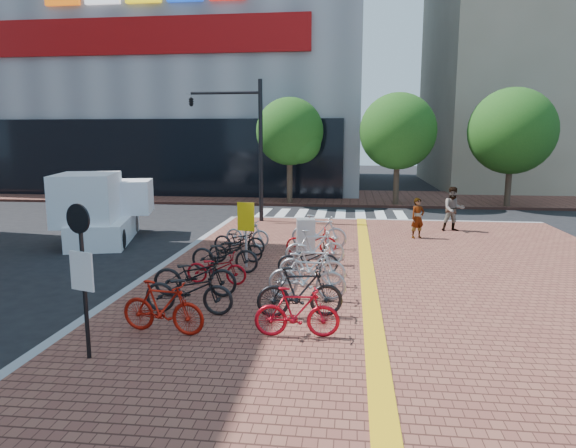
# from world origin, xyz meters

# --- Properties ---
(ground) EXTENTS (120.00, 120.00, 0.00)m
(ground) POSITION_xyz_m (0.00, 0.00, 0.00)
(ground) COLOR black
(ground) RESTS_ON ground
(sidewalk) EXTENTS (14.00, 34.00, 0.15)m
(sidewalk) POSITION_xyz_m (3.00, -5.00, 0.07)
(sidewalk) COLOR brown
(sidewalk) RESTS_ON ground
(tactile_strip) EXTENTS (0.40, 34.00, 0.01)m
(tactile_strip) POSITION_xyz_m (2.00, -5.00, 0.16)
(tactile_strip) COLOR gold
(tactile_strip) RESTS_ON sidewalk
(kerb_north) EXTENTS (14.00, 0.25, 0.15)m
(kerb_north) POSITION_xyz_m (3.00, 12.00, 0.08)
(kerb_north) COLOR gray
(kerb_north) RESTS_ON ground
(far_sidewalk) EXTENTS (70.00, 8.00, 0.15)m
(far_sidewalk) POSITION_xyz_m (0.00, 21.00, 0.07)
(far_sidewalk) COLOR brown
(far_sidewalk) RESTS_ON ground
(department_store) EXTENTS (36.00, 24.27, 28.00)m
(department_store) POSITION_xyz_m (-15.99, 31.95, 13.98)
(department_store) COLOR gray
(department_store) RESTS_ON ground
(building_beige) EXTENTS (20.00, 18.00, 18.00)m
(building_beige) POSITION_xyz_m (18.00, 32.00, 9.00)
(building_beige) COLOR gray
(building_beige) RESTS_ON ground
(crosswalk) EXTENTS (7.50, 4.00, 0.01)m
(crosswalk) POSITION_xyz_m (0.50, 14.00, 0.01)
(crosswalk) COLOR silver
(crosswalk) RESTS_ON ground
(street_trees) EXTENTS (16.20, 4.60, 6.35)m
(street_trees) POSITION_xyz_m (5.04, 17.45, 4.10)
(street_trees) COLOR #38281E
(street_trees) RESTS_ON far_sidewalk
(bike_0) EXTENTS (1.78, 0.74, 1.04)m
(bike_0) POSITION_xyz_m (-2.05, -2.55, 0.67)
(bike_0) COLOR #AB170C
(bike_0) RESTS_ON sidewalk
(bike_1) EXTENTS (1.98, 0.76, 1.03)m
(bike_1) POSITION_xyz_m (-1.90, -1.40, 0.66)
(bike_1) COLOR black
(bike_1) RESTS_ON sidewalk
(bike_2) EXTENTS (2.03, 0.80, 1.05)m
(bike_2) POSITION_xyz_m (-2.14, -0.22, 0.68)
(bike_2) COLOR black
(bike_2) RESTS_ON sidewalk
(bike_3) EXTENTS (1.62, 0.65, 0.83)m
(bike_3) POSITION_xyz_m (-1.90, 0.86, 0.57)
(bike_3) COLOR #AC0C15
(bike_3) RESTS_ON sidewalk
(bike_4) EXTENTS (2.01, 0.86, 1.02)m
(bike_4) POSITION_xyz_m (-1.98, 2.06, 0.66)
(bike_4) COLOR black
(bike_4) RESTS_ON sidewalk
(bike_5) EXTENTS (1.69, 0.77, 0.86)m
(bike_5) POSITION_xyz_m (-1.92, 3.16, 0.58)
(bike_5) COLOR black
(bike_5) RESTS_ON sidewalk
(bike_6) EXTENTS (1.84, 0.91, 0.92)m
(bike_6) POSITION_xyz_m (-2.05, 4.25, 0.61)
(bike_6) COLOR black
(bike_6) RESTS_ON sidewalk
(bike_7) EXTENTS (1.65, 0.76, 0.96)m
(bike_7) POSITION_xyz_m (-2.02, 5.39, 0.63)
(bike_7) COLOR silver
(bike_7) RESTS_ON sidewalk
(bike_8) EXTENTS (1.65, 0.58, 0.97)m
(bike_8) POSITION_xyz_m (0.53, -2.43, 0.64)
(bike_8) COLOR red
(bike_8) RESTS_ON sidewalk
(bike_9) EXTENTS (1.88, 0.84, 1.09)m
(bike_9) POSITION_xyz_m (0.48, -1.34, 0.69)
(bike_9) COLOR black
(bike_9) RESTS_ON sidewalk
(bike_10) EXTENTS (1.87, 0.66, 1.10)m
(bike_10) POSITION_xyz_m (0.52, -0.16, 0.70)
(bike_10) COLOR #A4A4A9
(bike_10) RESTS_ON sidewalk
(bike_11) EXTENTS (1.78, 0.68, 1.04)m
(bike_11) POSITION_xyz_m (0.55, 1.08, 0.67)
(bike_11) COLOR silver
(bike_11) RESTS_ON sidewalk
(bike_12) EXTENTS (1.75, 0.90, 0.88)m
(bike_12) POSITION_xyz_m (0.36, 2.04, 0.59)
(bike_12) COLOR black
(bike_12) RESTS_ON sidewalk
(bike_13) EXTENTS (1.83, 0.84, 1.06)m
(bike_13) POSITION_xyz_m (0.48, 3.11, 0.68)
(bike_13) COLOR #ABABAF
(bike_13) RESTS_ON sidewalk
(bike_14) EXTENTS (1.68, 0.75, 0.86)m
(bike_14) POSITION_xyz_m (0.26, 4.56, 0.58)
(bike_14) COLOR red
(bike_14) RESTS_ON sidewalk
(bike_15) EXTENTS (1.96, 0.79, 1.14)m
(bike_15) POSITION_xyz_m (0.44, 5.46, 0.72)
(bike_15) COLOR #BAB9BE
(bike_15) RESTS_ON sidewalk
(pedestrian_a) EXTENTS (0.65, 0.57, 1.51)m
(pedestrian_a) POSITION_xyz_m (3.99, 7.72, 0.90)
(pedestrian_a) COLOR gray
(pedestrian_a) RESTS_ON sidewalk
(pedestrian_b) EXTENTS (0.91, 0.73, 1.78)m
(pedestrian_b) POSITION_xyz_m (5.59, 9.38, 1.04)
(pedestrian_b) COLOR #4C5061
(pedestrian_b) RESTS_ON sidewalk
(utility_box) EXTENTS (0.62, 0.50, 1.22)m
(utility_box) POSITION_xyz_m (0.12, 4.07, 0.76)
(utility_box) COLOR silver
(utility_box) RESTS_ON sidewalk
(yellow_sign) EXTENTS (0.51, 0.18, 1.90)m
(yellow_sign) POSITION_xyz_m (-1.49, 2.64, 1.47)
(yellow_sign) COLOR #B7B7BC
(yellow_sign) RESTS_ON sidewalk
(notice_sign) EXTENTS (0.48, 0.19, 2.68)m
(notice_sign) POSITION_xyz_m (-2.92, -3.84, 1.84)
(notice_sign) COLOR black
(notice_sign) RESTS_ON sidewalk
(traffic_light_pole) EXTENTS (3.34, 1.29, 6.22)m
(traffic_light_pole) POSITION_xyz_m (-3.94, 10.94, 4.44)
(traffic_light_pole) COLOR black
(traffic_light_pole) RESTS_ON sidewalk
(box_truck) EXTENTS (3.06, 4.84, 2.60)m
(box_truck) POSITION_xyz_m (-7.70, 6.40, 1.22)
(box_truck) COLOR white
(box_truck) RESTS_ON ground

